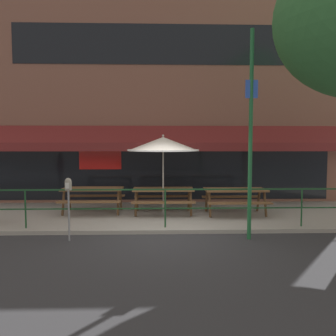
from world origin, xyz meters
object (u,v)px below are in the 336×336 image
object	(u,v)px
picnic_table_centre	(163,194)
patio_umbrella_centre	(163,144)
picnic_table_right	(235,194)
street_sign_pole	(251,133)
parking_meter_near	(68,190)
picnic_table_left	(93,193)

from	to	relation	value
picnic_table_centre	patio_umbrella_centre	world-z (taller)	patio_umbrella_centre
picnic_table_right	street_sign_pole	distance (m)	2.81
picnic_table_right	parking_meter_near	size ratio (longest dim) A/B	1.27
parking_meter_near	picnic_table_left	bearing A→B (deg)	89.62
picnic_table_right	patio_umbrella_centre	bearing A→B (deg)	174.02
patio_umbrella_centre	street_sign_pole	world-z (taller)	street_sign_pole
picnic_table_left	picnic_table_right	distance (m)	4.27
picnic_table_left	picnic_table_right	size ratio (longest dim) A/B	1.00
picnic_table_right	parking_meter_near	distance (m)	4.86
picnic_table_left	street_sign_pole	distance (m)	5.09
picnic_table_centre	picnic_table_right	bearing A→B (deg)	-4.75
parking_meter_near	street_sign_pole	bearing A→B (deg)	0.57
picnic_table_left	street_sign_pole	size ratio (longest dim) A/B	0.38
picnic_table_left	picnic_table_centre	xyz separation A→B (m)	(2.13, -0.15, 0.00)
picnic_table_centre	street_sign_pole	size ratio (longest dim) A/B	0.38
picnic_table_centre	parking_meter_near	xyz separation A→B (m)	(-2.15, -2.44, 0.44)
parking_meter_near	street_sign_pole	xyz separation A→B (m)	(4.08, 0.04, 1.27)
patio_umbrella_centre	picnic_table_centre	bearing A→B (deg)	-90.00
picnic_table_left	parking_meter_near	bearing A→B (deg)	-90.38
picnic_table_right	parking_meter_near	xyz separation A→B (m)	(-4.27, -2.26, 0.44)
picnic_table_centre	street_sign_pole	xyz separation A→B (m)	(1.93, -2.40, 1.71)
parking_meter_near	patio_umbrella_centre	bearing A→B (deg)	49.22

